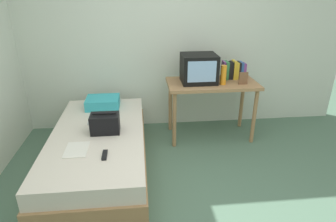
{
  "coord_description": "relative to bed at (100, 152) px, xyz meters",
  "views": [
    {
      "loc": [
        -0.37,
        -2.0,
        1.92
      ],
      "look_at": [
        -0.05,
        1.09,
        0.57
      ],
      "focal_mm": 30.81,
      "sensor_mm": 36.0,
      "label": 1
    }
  ],
  "objects": [
    {
      "name": "handbag",
      "position": [
        0.09,
        -0.01,
        0.35
      ],
      "size": [
        0.3,
        0.2,
        0.23
      ],
      "color": "black",
      "rests_on": "bed"
    },
    {
      "name": "magazine",
      "position": [
        -0.15,
        -0.35,
        0.25
      ],
      "size": [
        0.21,
        0.29,
        0.01
      ],
      "primitive_type": "cube",
      "color": "white",
      "rests_on": "bed"
    },
    {
      "name": "pillow",
      "position": [
        -0.01,
        0.7,
        0.31
      ],
      "size": [
        0.42,
        0.34,
        0.13
      ],
      "primitive_type": "cube",
      "color": "#33A8B7",
      "rests_on": "bed"
    },
    {
      "name": "picture_frame",
      "position": [
        1.77,
        0.58,
        0.61
      ],
      "size": [
        0.11,
        0.02,
        0.15
      ],
      "primitive_type": "cube",
      "color": "brown",
      "rests_on": "desk"
    },
    {
      "name": "desk",
      "position": [
        1.41,
        0.7,
        0.44
      ],
      "size": [
        1.16,
        0.6,
        0.78
      ],
      "color": "#9E754C",
      "rests_on": "ground"
    },
    {
      "name": "wall_back",
      "position": [
        0.84,
        1.21,
        1.06
      ],
      "size": [
        5.2,
        0.1,
        2.6
      ],
      "primitive_type": "cube",
      "color": "silver",
      "rests_on": "ground"
    },
    {
      "name": "remote_silver",
      "position": [
        -0.11,
        0.25,
        0.26
      ],
      "size": [
        0.04,
        0.14,
        0.02
      ],
      "primitive_type": "cube",
      "color": "#B7B7BC",
      "rests_on": "bed"
    },
    {
      "name": "ground_plane",
      "position": [
        0.84,
        -0.79,
        -0.24
      ],
      "size": [
        8.0,
        8.0,
        0.0
      ],
      "primitive_type": "plane",
      "color": "#4C6B56"
    },
    {
      "name": "bed",
      "position": [
        0.0,
        0.0,
        0.0
      ],
      "size": [
        1.0,
        2.0,
        0.49
      ],
      "color": "#9E754C",
      "rests_on": "ground"
    },
    {
      "name": "remote_dark",
      "position": [
        0.12,
        -0.49,
        0.26
      ],
      "size": [
        0.04,
        0.16,
        0.02
      ],
      "primitive_type": "cube",
      "color": "black",
      "rests_on": "bed"
    },
    {
      "name": "water_bottle",
      "position": [
        1.52,
        0.6,
        0.66
      ],
      "size": [
        0.07,
        0.07,
        0.24
      ],
      "primitive_type": "cylinder",
      "color": "orange",
      "rests_on": "desk"
    },
    {
      "name": "tv",
      "position": [
        1.23,
        0.73,
        0.72
      ],
      "size": [
        0.44,
        0.39,
        0.36
      ],
      "color": "black",
      "rests_on": "desk"
    },
    {
      "name": "book_row",
      "position": [
        1.72,
        0.84,
        0.65
      ],
      "size": [
        0.31,
        0.16,
        0.24
      ],
      "color": "#7A3D89",
      "rests_on": "desk"
    }
  ]
}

